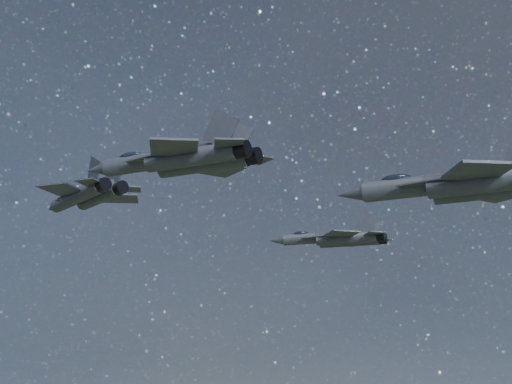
% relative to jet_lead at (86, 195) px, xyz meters
% --- Properties ---
extents(jet_lead, '(17.10, 11.20, 4.41)m').
position_rel_jet_lead_xyz_m(jet_lead, '(0.00, 0.00, 0.00)').
color(jet_lead, '#31363E').
extents(jet_left, '(15.77, 10.91, 3.96)m').
position_rel_jet_lead_xyz_m(jet_left, '(19.90, 24.52, -2.38)').
color(jet_left, '#31363E').
extents(jet_right, '(16.62, 11.83, 4.24)m').
position_rel_jet_lead_xyz_m(jet_right, '(22.06, -14.59, -2.88)').
color(jet_right, '#31363E').
extents(jet_slot, '(20.02, 14.24, 5.10)m').
position_rel_jet_lead_xyz_m(jet_slot, '(42.02, -2.10, -4.40)').
color(jet_slot, '#31363E').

